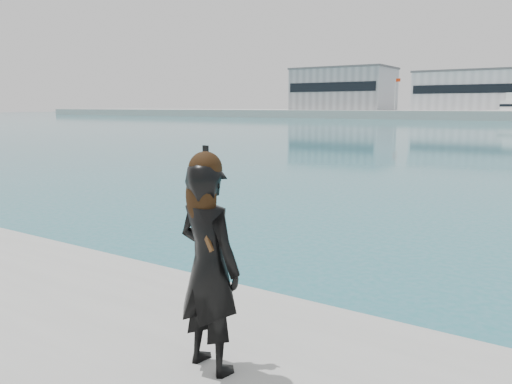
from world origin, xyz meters
TOP-DOWN VIEW (x-y plane):
  - warehouse_grey_left at (-55.00, 127.98)m, footprint 26.52×16.36m
  - warehouse_white at (-22.00, 127.98)m, footprint 24.48×15.35m
  - flagpole_left at (-37.91, 121.00)m, footprint 1.28×0.16m
  - woman at (0.10, -0.76)m, footprint 0.70×0.52m

SIDE VIEW (x-z plane):
  - woman at x=0.10m, z-range 0.81..2.66m
  - flagpole_left at x=-37.91m, z-range 2.54..10.54m
  - warehouse_white at x=-22.00m, z-range 2.01..11.51m
  - warehouse_grey_left at x=-55.00m, z-range 2.01..13.51m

